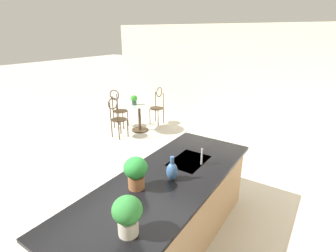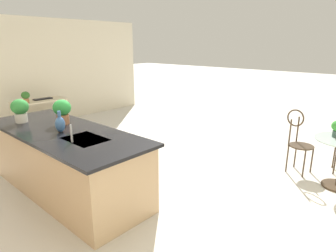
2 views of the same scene
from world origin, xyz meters
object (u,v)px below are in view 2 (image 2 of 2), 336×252
Objects in this scene: writing_desk at (40,109)px; potted_plant_counter_near at (62,110)px; chair_toward_desk at (299,138)px; keyboard at (43,99)px; potted_plant_on_desk at (26,96)px; vase_on_counter at (60,124)px; potted_plant_counter_far at (20,109)px.

writing_desk is 3.28m from potted_plant_counter_near.
chair_toward_desk is 3.73m from potted_plant_counter_near.
potted_plant_on_desk is (-0.14, 0.45, 0.14)m from keyboard.
vase_on_counter is at bearing 159.68° from writing_desk.
chair_toward_desk is at bearing -164.03° from keyboard.
vase_on_counter is (-3.40, 1.26, 0.52)m from writing_desk.
potted_plant_on_desk is at bearing -15.49° from vase_on_counter.
vase_on_counter is (-3.42, 1.36, 0.28)m from keyboard.
writing_desk is 2.73× the size of keyboard.
potted_plant_counter_near is (-3.07, 1.13, 0.37)m from keyboard.
chair_toward_desk is 2.95× the size of potted_plant_counter_far.
writing_desk is at bearing -20.32° from vase_on_counter.
keyboard is 1.53× the size of vase_on_counter.
potted_plant_counter_near is 0.66m from potted_plant_counter_far.
potted_plant_counter_far is at bearing 149.22° from keyboard.
potted_plant_counter_far is at bearing 156.18° from potted_plant_on_desk.
potted_plant_on_desk is at bearing -13.02° from potted_plant_counter_near.
vase_on_counter reaches higher than chair_toward_desk.
writing_desk is (5.54, 1.69, -0.06)m from chair_toward_desk.
potted_plant_counter_far reaches higher than vase_on_counter.
chair_toward_desk reaches higher than potted_plant_on_desk.
vase_on_counter is at bearing -171.03° from potted_plant_counter_far.
writing_desk is 3.32× the size of potted_plant_counter_near.
potted_plant_counter_near is at bearing -33.45° from vase_on_counter.
potted_plant_counter_far reaches higher than potted_plant_on_desk.
writing_desk is 0.27m from keyboard.
vase_on_counter is (-0.90, -0.14, -0.09)m from potted_plant_counter_far.
keyboard is 1.67× the size of potted_plant_on_desk.
writing_desk is at bearing -29.26° from potted_plant_counter_far.
potted_plant_counter_far is at bearing 45.49° from chair_toward_desk.
chair_toward_desk is 4.37m from potted_plant_counter_far.
keyboard is at bearing -30.78° from potted_plant_counter_far.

